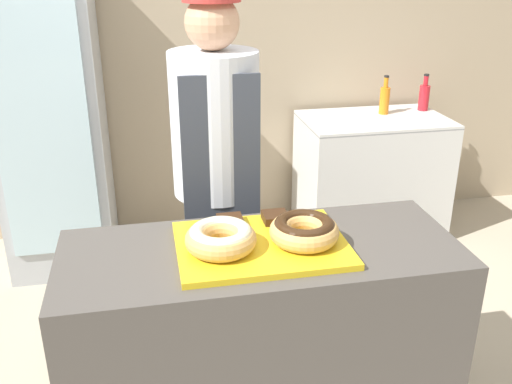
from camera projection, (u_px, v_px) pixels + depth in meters
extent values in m
cube|color=tan|center=(196.00, 39.00, 3.83)|extent=(8.00, 0.06, 2.70)
cube|color=#4C4742|center=(261.00, 347.00, 2.25)|extent=(1.47, 0.59, 0.89)
cube|color=yellow|center=(261.00, 245.00, 2.08)|extent=(0.62, 0.46, 0.02)
torus|color=tan|center=(221.00, 239.00, 2.00)|extent=(0.25, 0.25, 0.08)
torus|color=beige|center=(221.00, 233.00, 1.99)|extent=(0.22, 0.22, 0.05)
torus|color=tan|center=(304.00, 231.00, 2.06)|extent=(0.25, 0.25, 0.08)
torus|color=#331E0F|center=(304.00, 226.00, 2.05)|extent=(0.22, 0.22, 0.05)
cube|color=#382111|center=(230.00, 221.00, 2.19)|extent=(0.10, 0.10, 0.03)
cube|color=#382111|center=(275.00, 217.00, 2.23)|extent=(0.10, 0.10, 0.03)
cylinder|color=#4C4C51|center=(219.00, 271.00, 2.83)|extent=(0.28, 0.28, 0.86)
cylinder|color=silver|center=(215.00, 124.00, 2.53)|extent=(0.39, 0.39, 0.64)
cube|color=#383D47|center=(223.00, 226.00, 2.53)|extent=(0.33, 0.02, 1.35)
sphere|color=tan|center=(212.00, 22.00, 2.36)|extent=(0.23, 0.23, 0.23)
cube|color=#ADB2B7|center=(51.00, 123.00, 3.47)|extent=(0.62, 0.66, 1.85)
cube|color=silver|center=(43.00, 134.00, 3.15)|extent=(0.51, 0.02, 1.48)
cube|color=silver|center=(370.00, 176.00, 4.05)|extent=(0.98, 0.62, 0.85)
cube|color=gray|center=(375.00, 121.00, 3.89)|extent=(0.98, 0.62, 0.01)
cylinder|color=orange|center=(384.00, 101.00, 3.95)|extent=(0.07, 0.07, 0.18)
cylinder|color=orange|center=(386.00, 82.00, 3.90)|extent=(0.03, 0.03, 0.07)
cylinder|color=black|center=(387.00, 76.00, 3.88)|extent=(0.03, 0.03, 0.01)
cylinder|color=red|center=(424.00, 98.00, 4.04)|extent=(0.07, 0.07, 0.18)
cylinder|color=red|center=(426.00, 81.00, 3.99)|extent=(0.03, 0.03, 0.07)
cylinder|color=black|center=(427.00, 75.00, 3.97)|extent=(0.04, 0.04, 0.01)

